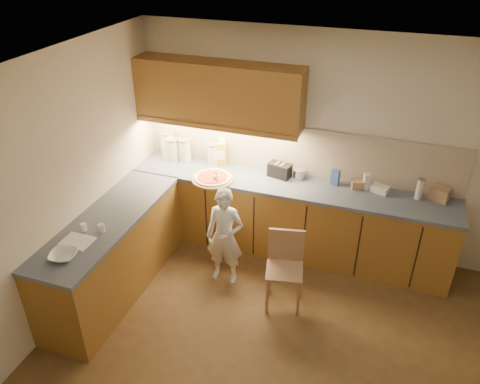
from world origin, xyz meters
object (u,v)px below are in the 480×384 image
Objects in this scene: oil_jug at (222,153)px; toaster at (280,170)px; pizza_on_board at (213,178)px; wooden_chair at (285,263)px; child at (225,237)px.

toaster is at bearing -5.10° from oil_jug.
oil_jug is (-0.04, 0.40, 0.14)m from pizza_on_board.
wooden_chair is (1.06, -0.67, -0.46)m from pizza_on_board.
oil_jug is (-0.39, 0.96, 0.51)m from child.
pizza_on_board is at bearing -141.20° from toaster.
child is 0.72m from wooden_chair.
toaster is (-0.35, 1.00, 0.52)m from wooden_chair.
toaster is at bearing 25.03° from pizza_on_board.
pizza_on_board is at bearing -84.54° from oil_jug.
pizza_on_board is at bearing 136.17° from wooden_chair.
child is 3.28× the size of oil_jug.
wooden_chair is (0.70, -0.11, -0.09)m from child.
wooden_chair is at bearing -32.42° from pizza_on_board.
child reaches higher than wooden_chair.
pizza_on_board is 1.34m from wooden_chair.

